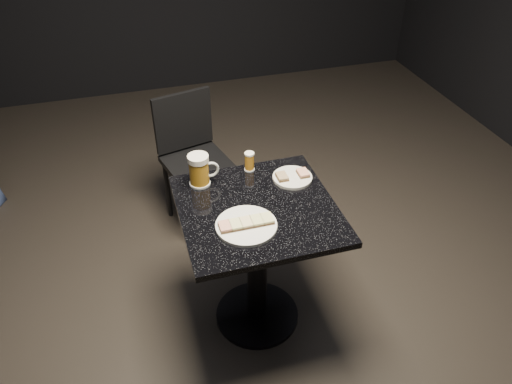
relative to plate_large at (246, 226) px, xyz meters
The scene contains 9 objects.
floor 0.77m from the plate_large, 54.57° to the left, with size 6.00×6.00×0.00m, color black.
plate_large is the anchor object (origin of this frame).
plate_small 0.42m from the plate_large, 42.23° to the left, with size 0.19×0.19×0.01m, color silver.
table 0.29m from the plate_large, 54.57° to the left, with size 0.70×0.70×0.75m.
beer_mug 0.39m from the plate_large, 108.91° to the left, with size 0.15×0.10×0.16m.
beer_tumbler 0.44m from the plate_large, 72.47° to the left, with size 0.05×0.05×0.10m.
chair 1.08m from the plate_large, 93.14° to the left, with size 0.45×0.45×0.86m.
canapes_on_plate_large 0.02m from the plate_large, ahead, with size 0.24×0.07×0.02m.
canapes_on_plate_small 0.42m from the plate_large, 42.23° to the left, with size 0.16×0.07×0.02m.
Camera 1 is at (-0.50, -1.68, 2.15)m, focal length 35.00 mm.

